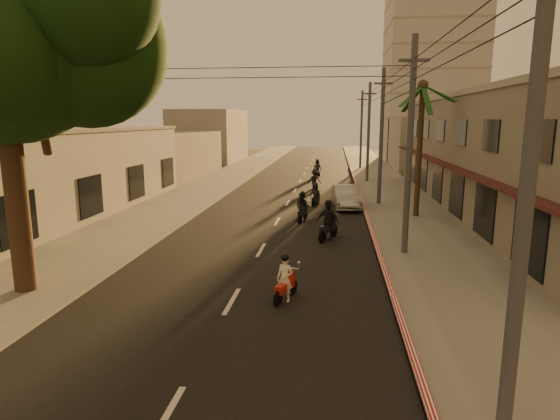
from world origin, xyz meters
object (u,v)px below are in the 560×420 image
(scooter_red, at_px, (285,280))
(scooter_mid_b, at_px, (328,222))
(broadleaf_tree, at_px, (13,26))
(scooter_far_a, at_px, (315,195))
(scooter_mid_a, at_px, (303,208))
(scooter_far_b, at_px, (315,180))
(palm_tree, at_px, (423,93))
(scooter_far_c, at_px, (317,169))
(parked_car, at_px, (346,197))

(scooter_red, distance_m, scooter_mid_b, 7.97)
(broadleaf_tree, distance_m, scooter_far_a, 20.66)
(broadleaf_tree, distance_m, scooter_red, 11.36)
(scooter_mid_a, distance_m, scooter_mid_b, 4.20)
(scooter_red, xyz_separation_m, scooter_far_b, (-0.09, 24.13, 0.11))
(palm_tree, xyz_separation_m, scooter_far_b, (-6.42, 10.39, -6.33))
(scooter_mid_a, bearing_deg, palm_tree, 27.23)
(broadleaf_tree, relative_size, scooter_far_c, 6.45)
(scooter_far_b, bearing_deg, scooter_far_a, -97.51)
(scooter_mid_b, xyz_separation_m, parked_car, (1.06, 8.55, -0.16))
(scooter_far_a, bearing_deg, scooter_mid_b, -69.92)
(scooter_red, bearing_deg, palm_tree, 85.19)
(parked_car, bearing_deg, scooter_far_c, 93.21)
(palm_tree, height_order, scooter_red, palm_tree)
(broadleaf_tree, distance_m, scooter_far_b, 26.71)
(scooter_red, xyz_separation_m, parked_car, (2.29, 16.42, 0.03))
(scooter_far_c, bearing_deg, scooter_mid_a, -88.40)
(scooter_mid_b, xyz_separation_m, scooter_far_a, (-0.95, 9.14, -0.19))
(parked_car, bearing_deg, scooter_far_b, 101.82)
(scooter_mid_b, bearing_deg, palm_tree, 72.31)
(parked_car, xyz_separation_m, scooter_far_c, (-2.49, 16.52, 0.08))
(palm_tree, bearing_deg, broadleaf_tree, -136.52)
(parked_car, bearing_deg, palm_tree, -38.93)
(scooter_mid_a, height_order, scooter_mid_b, scooter_mid_b)
(scooter_far_a, relative_size, parked_car, 0.34)
(broadleaf_tree, height_order, parked_car, broadleaf_tree)
(palm_tree, bearing_deg, scooter_mid_b, -130.99)
(palm_tree, distance_m, scooter_far_a, 9.42)
(scooter_mid_b, bearing_deg, scooter_far_a, 119.26)
(scooter_mid_b, height_order, scooter_far_c, scooter_mid_b)
(scooter_red, bearing_deg, scooter_mid_b, 101.05)
(scooter_red, relative_size, scooter_mid_b, 0.79)
(scooter_far_b, bearing_deg, scooter_far_c, 80.24)
(scooter_far_a, relative_size, scooter_far_c, 0.84)
(scooter_mid_a, relative_size, scooter_mid_b, 0.90)
(broadleaf_tree, xyz_separation_m, scooter_red, (8.29, 0.11, -7.77))
(scooter_far_b, bearing_deg, scooter_mid_a, -101.15)
(scooter_far_b, bearing_deg, palm_tree, -68.73)
(broadleaf_tree, relative_size, scooter_red, 7.67)
(scooter_mid_a, distance_m, parked_car, 5.27)
(scooter_red, bearing_deg, scooter_far_a, 108.99)
(broadleaf_tree, bearing_deg, scooter_far_c, 76.25)
(scooter_red, xyz_separation_m, scooter_mid_b, (1.23, 7.88, 0.20))
(scooter_mid_a, height_order, parked_car, scooter_mid_a)
(broadleaf_tree, relative_size, scooter_mid_a, 6.76)
(scooter_mid_a, relative_size, scooter_far_b, 0.99)
(scooter_red, relative_size, scooter_far_a, 1.00)
(scooter_mid_a, height_order, scooter_far_b, scooter_far_b)
(broadleaf_tree, height_order, scooter_far_b, broadleaf_tree)
(scooter_mid_b, distance_m, scooter_far_b, 16.31)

